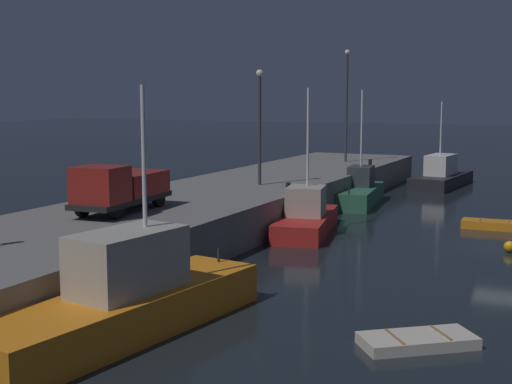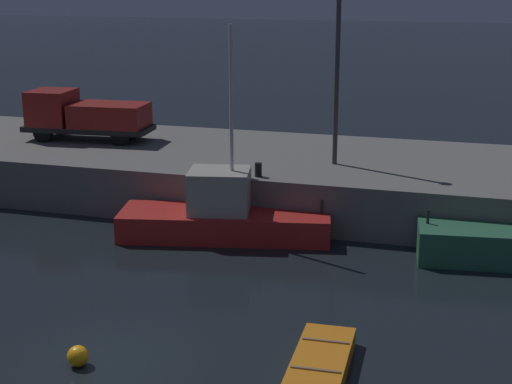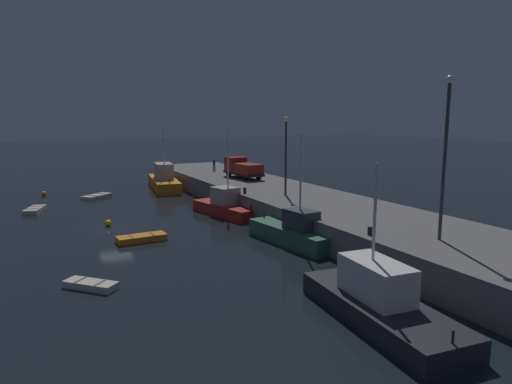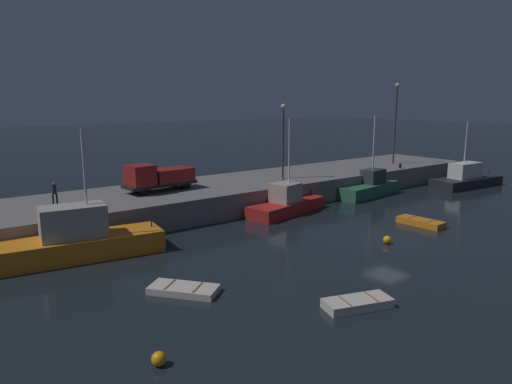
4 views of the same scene
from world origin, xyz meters
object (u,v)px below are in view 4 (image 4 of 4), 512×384
object	(u,v)px
utility_truck	(158,177)
fishing_boat_white	(286,203)
dinghy_orange_near	(184,289)
mooring_buoy_near	(387,240)
lamp_post_east	(396,118)
lamp_post_west	(283,135)
fishing_trawler_red	(72,241)
bollard_central	(400,166)
dinghy_red_small	(421,222)
fishing_boat_orange	(466,179)
rowboat_white_mid	(358,303)
mooring_buoy_mid	(159,359)
fishing_boat_blue	(368,187)
bollard_west	(283,182)
dockworker	(54,192)

from	to	relation	value
utility_truck	fishing_boat_white	bearing A→B (deg)	-33.44
dinghy_orange_near	mooring_buoy_near	size ratio (longest dim) A/B	6.61
dinghy_orange_near	mooring_buoy_near	bearing A→B (deg)	-4.29
dinghy_orange_near	lamp_post_east	xyz separation A→B (m)	(35.90, 14.19, 7.24)
fishing_boat_white	lamp_post_west	world-z (taller)	lamp_post_west
fishing_trawler_red	bollard_central	distance (m)	36.25
lamp_post_east	utility_truck	xyz separation A→B (m)	(-29.67, 1.33, -4.15)
lamp_post_west	dinghy_red_small	bearing A→B (deg)	-80.29
fishing_boat_orange	rowboat_white_mid	world-z (taller)	fishing_boat_orange
mooring_buoy_mid	bollard_central	distance (m)	40.82
fishing_trawler_red	fishing_boat_blue	world-z (taller)	fishing_boat_blue
bollard_central	mooring_buoy_mid	bearing A→B (deg)	-155.93
fishing_trawler_red	bollard_west	xyz separation A→B (m)	(19.00, 2.45, 1.23)
fishing_trawler_red	dinghy_red_small	size ratio (longest dim) A/B	3.09
lamp_post_east	utility_truck	world-z (taller)	lamp_post_east
lamp_post_east	rowboat_white_mid	bearing A→B (deg)	-145.63
bollard_west	lamp_post_west	bearing A→B (deg)	50.38
fishing_boat_white	lamp_post_east	size ratio (longest dim) A/B	0.90
fishing_boat_white	dinghy_red_small	distance (m)	10.93
dinghy_red_small	bollard_central	bearing A→B (deg)	41.65
lamp_post_west	utility_truck	distance (m)	12.79
bollard_west	bollard_central	xyz separation A→B (m)	(17.13, 0.19, -0.03)
dinghy_red_small	bollard_central	size ratio (longest dim) A/B	7.29
fishing_trawler_red	dinghy_orange_near	distance (m)	9.16
mooring_buoy_mid	dockworker	size ratio (longest dim) A/B	0.33
mooring_buoy_mid	lamp_post_east	world-z (taller)	lamp_post_east
lamp_post_east	utility_truck	size ratio (longest dim) A/B	1.50
fishing_trawler_red	rowboat_white_mid	world-z (taller)	fishing_trawler_red
fishing_boat_orange	dockworker	world-z (taller)	fishing_boat_orange
rowboat_white_mid	lamp_post_west	xyz separation A→B (m)	(12.93, 20.55, 6.05)
fishing_boat_blue	fishing_boat_white	xyz separation A→B (m)	(-11.37, -0.50, -0.01)
dinghy_orange_near	fishing_boat_white	bearing A→B (deg)	32.29
dinghy_orange_near	dockworker	xyz separation A→B (m)	(-2.03, 15.25, 2.86)
bollard_central	dockworker	bearing A→B (deg)	173.60
fishing_boat_orange	dinghy_orange_near	distance (m)	39.76
fishing_boat_white	fishing_boat_orange	size ratio (longest dim) A/B	0.89
mooring_buoy_mid	lamp_post_west	world-z (taller)	lamp_post_west
fishing_boat_blue	dinghy_red_small	bearing A→B (deg)	-119.96
mooring_buoy_mid	fishing_boat_orange	bearing A→B (deg)	15.73
dinghy_orange_near	bollard_central	distance (m)	35.19
lamp_post_west	utility_truck	bearing A→B (deg)	173.21
mooring_buoy_mid	utility_truck	world-z (taller)	utility_truck
fishing_boat_blue	lamp_post_east	world-z (taller)	lamp_post_east
lamp_post_east	fishing_boat_orange	bearing A→B (deg)	-66.18
lamp_post_east	mooring_buoy_near	bearing A→B (deg)	-143.89
fishing_boat_orange	bollard_west	world-z (taller)	fishing_boat_orange
fishing_boat_white	rowboat_white_mid	distance (m)	18.73
dinghy_red_small	mooring_buoy_mid	xyz separation A→B (m)	(-24.89, -5.66, 0.04)
rowboat_white_mid	utility_truck	size ratio (longest dim) A/B	0.56
fishing_trawler_red	dinghy_red_small	xyz separation A→B (m)	(23.79, -8.33, -0.88)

